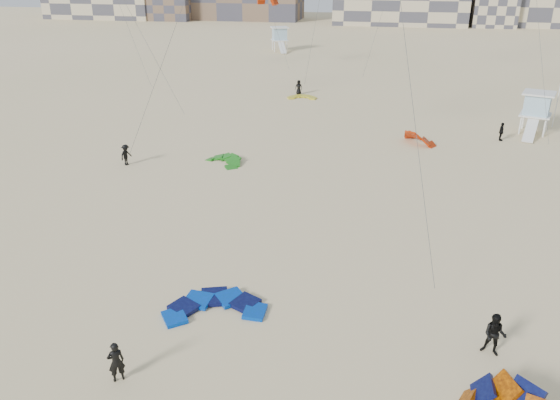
# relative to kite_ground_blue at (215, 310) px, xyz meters

# --- Properties ---
(ground) EXTENTS (320.00, 320.00, 0.00)m
(ground) POSITION_rel_kite_ground_blue_xyz_m (-2.50, -2.48, 0.00)
(ground) COLOR beige
(ground) RESTS_ON ground
(kite_ground_blue) EXTENTS (5.30, 5.42, 0.76)m
(kite_ground_blue) POSITION_rel_kite_ground_blue_xyz_m (0.00, 0.00, 0.00)
(kite_ground_blue) COLOR #0033C0
(kite_ground_blue) RESTS_ON ground
(kite_ground_green) EXTENTS (4.45, 4.49, 1.64)m
(kite_ground_green) POSITION_rel_kite_ground_blue_xyz_m (-5.35, 19.09, 0.00)
(kite_ground_green) COLOR #1D8616
(kite_ground_green) RESTS_ON ground
(kite_ground_red_far) EXTENTS (4.46, 4.44, 3.11)m
(kite_ground_red_far) POSITION_rel_kite_ground_blue_xyz_m (9.72, 27.33, 0.00)
(kite_ground_red_far) COLOR red
(kite_ground_red_far) RESTS_ON ground
(kite_ground_yellow) EXTENTS (3.29, 3.44, 0.56)m
(kite_ground_yellow) POSITION_rel_kite_ground_blue_xyz_m (-3.00, 41.99, 0.00)
(kite_ground_yellow) COLOR yellow
(kite_ground_yellow) RESTS_ON ground
(kitesurfer_main) EXTENTS (0.74, 0.70, 1.70)m
(kitesurfer_main) POSITION_rel_kite_ground_blue_xyz_m (-2.19, -5.02, 0.85)
(kitesurfer_main) COLOR black
(kitesurfer_main) RESTS_ON ground
(kitesurfer_b) EXTENTS (1.07, 0.94, 1.85)m
(kitesurfer_b) POSITION_rel_kite_ground_blue_xyz_m (11.84, -0.62, 0.92)
(kitesurfer_b) COLOR black
(kitesurfer_b) RESTS_ON ground
(kitesurfer_c) EXTENTS (0.88, 1.19, 1.64)m
(kitesurfer_c) POSITION_rel_kite_ground_blue_xyz_m (-12.62, 17.08, 0.82)
(kitesurfer_c) COLOR black
(kitesurfer_c) RESTS_ON ground
(kitesurfer_d) EXTENTS (0.49, 0.99, 1.63)m
(kitesurfer_d) POSITION_rel_kite_ground_blue_xyz_m (16.80, 29.48, 0.82)
(kitesurfer_d) COLOR black
(kitesurfer_d) RESTS_ON ground
(kitesurfer_e) EXTENTS (0.84, 0.56, 1.70)m
(kitesurfer_e) POSITION_rel_kite_ground_blue_xyz_m (-3.70, 43.80, 0.85)
(kitesurfer_e) COLOR black
(kitesurfer_e) RESTS_ON ground
(lifeguard_tower_near) EXTENTS (3.34, 5.52, 3.75)m
(lifeguard_tower_near) POSITION_rel_kite_ground_blue_xyz_m (20.08, 32.59, 1.86)
(lifeguard_tower_near) COLOR white
(lifeguard_tower_near) RESTS_ON ground
(lifeguard_tower_far) EXTENTS (3.73, 6.02, 4.06)m
(lifeguard_tower_far) POSITION_rel_kite_ground_blue_xyz_m (-12.86, 77.06, 2.01)
(lifeguard_tower_far) COLOR white
(lifeguard_tower_far) RESTS_ON ground
(condo_fill_left) EXTENTS (12.00, 10.00, 8.00)m
(condo_fill_left) POSITION_rel_kite_ground_blue_xyz_m (-52.50, 125.52, 4.00)
(condo_fill_left) COLOR brown
(condo_fill_left) RESTS_ON ground
(condo_fill_right) EXTENTS (10.00, 10.00, 10.00)m
(condo_fill_right) POSITION_rel_kite_ground_blue_xyz_m (29.50, 125.52, 5.00)
(condo_fill_right) COLOR #C3B38F
(condo_fill_right) RESTS_ON ground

